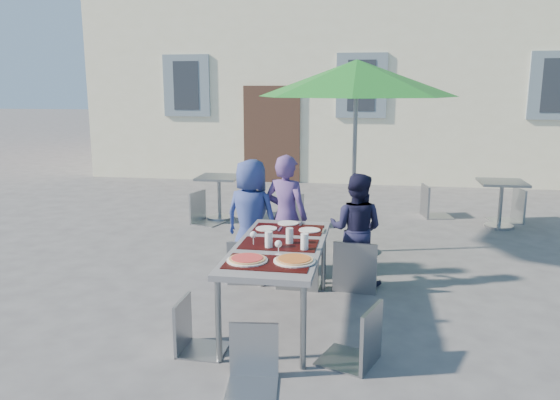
% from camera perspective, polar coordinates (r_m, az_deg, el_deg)
% --- Properties ---
extents(ground, '(90.00, 90.00, 0.00)m').
position_cam_1_polar(ground, '(5.31, 5.79, -12.53)').
color(ground, '#4B4B4D').
rests_on(ground, ground).
extents(dining_table, '(0.80, 1.85, 0.76)m').
position_cam_1_polar(dining_table, '(5.07, -0.11, -5.26)').
color(dining_table, '#504F55').
rests_on(dining_table, ground).
extents(pizza_near_left, '(0.34, 0.34, 0.03)m').
position_cam_1_polar(pizza_near_left, '(4.58, -3.45, -6.20)').
color(pizza_near_left, white).
rests_on(pizza_near_left, dining_table).
extents(pizza_near_right, '(0.35, 0.35, 0.03)m').
position_cam_1_polar(pizza_near_right, '(4.56, 1.51, -6.28)').
color(pizza_near_right, white).
rests_on(pizza_near_right, dining_table).
extents(glassware, '(0.55, 0.42, 0.15)m').
position_cam_1_polar(glassware, '(4.94, 0.33, -4.13)').
color(glassware, silver).
rests_on(glassware, dining_table).
extents(place_settings, '(0.70, 0.48, 0.01)m').
position_cam_1_polar(place_settings, '(5.62, 0.88, -2.85)').
color(place_settings, white).
rests_on(place_settings, dining_table).
extents(child_0, '(0.76, 0.59, 1.36)m').
position_cam_1_polar(child_0, '(6.41, -3.03, -1.77)').
color(child_0, navy).
rests_on(child_0, ground).
extents(child_1, '(0.61, 0.50, 1.43)m').
position_cam_1_polar(child_1, '(6.26, 0.65, -1.76)').
color(child_1, '#553B7A').
rests_on(child_1, ground).
extents(child_2, '(0.68, 0.48, 1.26)m').
position_cam_1_polar(child_2, '(6.10, 7.94, -3.07)').
color(child_2, '#161732').
rests_on(child_2, ground).
extents(chair_0, '(0.47, 0.48, 0.95)m').
position_cam_1_polar(chair_0, '(6.12, -3.52, -3.63)').
color(chair_0, gray).
rests_on(chair_0, ground).
extents(chair_1, '(0.48, 0.48, 1.06)m').
position_cam_1_polar(chair_1, '(5.94, 1.99, -3.43)').
color(chair_1, gray).
rests_on(chair_1, ground).
extents(chair_2, '(0.51, 0.52, 1.06)m').
position_cam_1_polar(chair_2, '(5.92, 8.04, -3.56)').
color(chair_2, gray).
rests_on(chair_2, ground).
extents(chair_3, '(0.39, 0.38, 0.85)m').
position_cam_1_polar(chair_3, '(4.63, -9.18, -9.78)').
color(chair_3, gray).
rests_on(chair_3, ground).
extents(chair_4, '(0.54, 0.54, 0.95)m').
position_cam_1_polar(chair_4, '(4.38, 8.41, -10.17)').
color(chair_4, gray).
rests_on(chair_4, ground).
extents(chair_5, '(0.42, 0.42, 0.84)m').
position_cam_1_polar(chair_5, '(4.09, -2.90, -12.68)').
color(chair_5, '#91969C').
rests_on(chair_5, ground).
extents(patio_umbrella, '(2.53, 2.53, 2.51)m').
position_cam_1_polar(patio_umbrella, '(7.10, 8.01, 12.33)').
color(patio_umbrella, '#A7A9AF').
rests_on(patio_umbrella, ground).
extents(cafe_table_0, '(0.68, 0.68, 0.72)m').
position_cam_1_polar(cafe_table_0, '(9.15, -6.38, 1.02)').
color(cafe_table_0, '#A7A9AF').
rests_on(cafe_table_0, ground).
extents(bg_chair_l_0, '(0.54, 0.54, 0.97)m').
position_cam_1_polar(bg_chair_l_0, '(8.88, -8.12, 1.20)').
color(bg_chair_l_0, gray).
rests_on(bg_chair_l_0, ground).
extents(bg_chair_r_0, '(0.54, 0.54, 0.95)m').
position_cam_1_polar(bg_chair_r_0, '(8.60, 1.24, 0.87)').
color(bg_chair_r_0, gray).
rests_on(bg_chair_r_0, ground).
extents(cafe_table_1, '(0.69, 0.69, 0.74)m').
position_cam_1_polar(cafe_table_1, '(9.20, 22.12, 0.37)').
color(cafe_table_1, '#A7A9AF').
rests_on(cafe_table_1, ground).
extents(bg_chair_l_1, '(0.54, 0.54, 1.04)m').
position_cam_1_polar(bg_chair_l_1, '(9.56, 15.64, 1.89)').
color(bg_chair_l_1, gray).
rests_on(bg_chair_l_1, ground).
extents(bg_chair_r_1, '(0.54, 0.54, 1.04)m').
position_cam_1_polar(bg_chair_r_1, '(9.67, 23.25, 1.50)').
color(bg_chair_r_1, '#91999C').
rests_on(bg_chair_r_1, ground).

